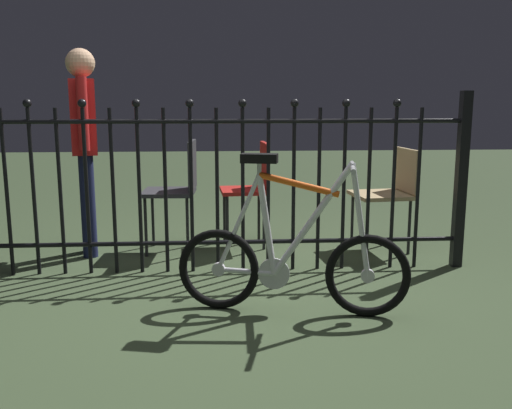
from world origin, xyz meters
name	(u,v)px	position (x,y,z in m)	size (l,w,h in m)	color
ground_plane	(229,300)	(0.00, 0.00, 0.00)	(20.00, 20.00, 0.00)	#37462C
iron_fence	(216,182)	(-0.07, 0.60, 0.63)	(3.38, 0.07, 1.25)	black
bicycle	(291,260)	(0.35, -0.22, 0.30)	(1.29, 0.43, 0.90)	black
chair_charcoal	(179,184)	(-0.37, 1.15, 0.54)	(0.42, 0.42, 0.88)	black
chair_red	(253,183)	(0.22, 1.29, 0.52)	(0.40, 0.39, 0.85)	black
chair_tan	(391,188)	(1.31, 1.09, 0.50)	(0.47, 0.47, 0.81)	black
person_visitor	(84,135)	(-1.06, 1.10, 0.93)	(0.24, 0.47, 1.56)	#191E3F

